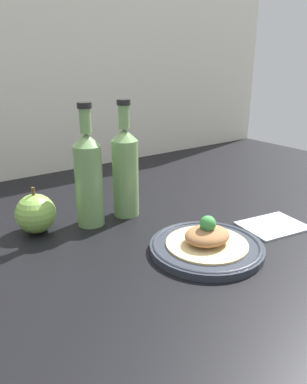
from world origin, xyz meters
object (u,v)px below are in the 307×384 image
plate (207,247)px  apple (36,214)px  cider_bottle_right (125,170)px  plated_food (207,237)px  cider_bottle_left (89,177)px

plate → apple: apple is taller
plate → cider_bottle_right: bearing=96.6°
plated_food → apple: bearing=130.3°
plate → apple: size_ratio=2.18×
plated_food → cider_bottle_left: size_ratio=0.59×
plate → cider_bottle_right: 26.88cm
plated_food → cider_bottle_right: size_ratio=0.59×
plate → cider_bottle_left: cider_bottle_left is taller
cider_bottle_right → cider_bottle_left: bearing=180.0°
plate → cider_bottle_left: bearing=116.3°
plate → apple: (-23.57, 27.76, 3.34)cm
cider_bottle_right → apple: (-20.71, 3.03, -6.79)cm
plate → plated_food: bearing=-90.0°
plate → cider_bottle_left: (-12.21, 24.73, 10.13)cm
cider_bottle_left → cider_bottle_right: same height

